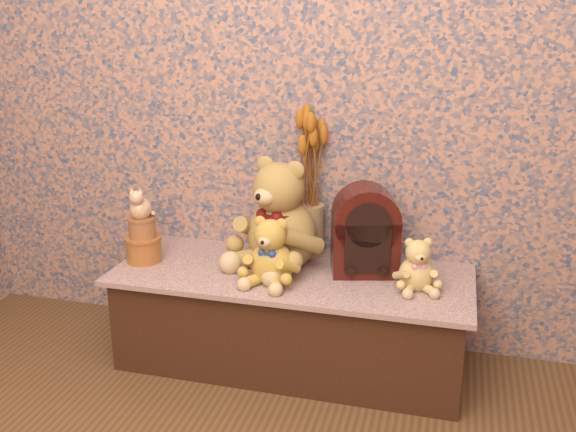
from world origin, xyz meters
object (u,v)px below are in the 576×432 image
(teddy_medium, at_px, (272,247))
(biscuit_tin_lower, at_px, (144,249))
(cathedral_radio, at_px, (365,230))
(cat_figurine, at_px, (140,202))
(teddy_large, at_px, (282,208))
(ceramic_vase, at_px, (308,230))
(teddy_small, at_px, (417,261))

(teddy_medium, distance_m, biscuit_tin_lower, 0.56)
(teddy_medium, relative_size, cathedral_radio, 0.79)
(teddy_medium, bearing_deg, cat_figurine, -179.11)
(teddy_large, relative_size, ceramic_vase, 2.15)
(teddy_medium, relative_size, ceramic_vase, 1.26)
(teddy_small, bearing_deg, teddy_medium, 170.31)
(teddy_medium, relative_size, cat_figurine, 2.02)
(teddy_large, relative_size, teddy_medium, 1.71)
(teddy_large, distance_m, ceramic_vase, 0.19)
(teddy_medium, distance_m, cat_figurine, 0.56)
(teddy_small, height_order, cat_figurine, cat_figurine)
(teddy_large, relative_size, cathedral_radio, 1.35)
(teddy_large, xyz_separation_m, teddy_small, (0.53, -0.11, -0.12))
(teddy_large, xyz_separation_m, teddy_medium, (0.01, -0.18, -0.09))
(teddy_small, xyz_separation_m, ceramic_vase, (-0.45, 0.23, 0.00))
(teddy_medium, bearing_deg, cathedral_radio, 36.90)
(cathedral_radio, distance_m, biscuit_tin_lower, 0.88)
(teddy_medium, height_order, biscuit_tin_lower, teddy_medium)
(teddy_small, relative_size, cathedral_radio, 0.61)
(teddy_small, height_order, ceramic_vase, ceramic_vase)
(cathedral_radio, height_order, cat_figurine, cathedral_radio)
(teddy_medium, xyz_separation_m, biscuit_tin_lower, (-0.55, 0.06, -0.08))
(cat_figurine, bearing_deg, cathedral_radio, 3.36)
(teddy_small, bearing_deg, ceramic_vase, 135.31)
(teddy_large, height_order, cathedral_radio, teddy_large)
(cathedral_radio, xyz_separation_m, ceramic_vase, (-0.25, 0.12, -0.06))
(cathedral_radio, height_order, biscuit_tin_lower, cathedral_radio)
(ceramic_vase, height_order, cat_figurine, cat_figurine)
(teddy_large, height_order, ceramic_vase, teddy_large)
(teddy_medium, distance_m, ceramic_vase, 0.31)
(teddy_large, distance_m, cathedral_radio, 0.33)
(teddy_large, bearing_deg, biscuit_tin_lower, -144.61)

